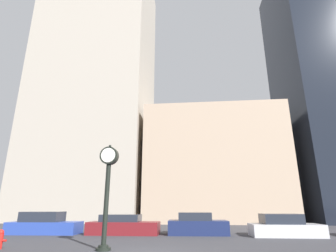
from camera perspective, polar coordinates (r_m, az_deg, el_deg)
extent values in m
cube|color=#ADA393|center=(40.86, -15.21, 8.72)|extent=(15.37, 12.00, 38.31)
cube|color=tan|center=(34.65, 9.84, -8.78)|extent=(16.31, 12.00, 13.27)
cube|color=black|center=(41.47, 29.55, 8.24)|extent=(8.86, 12.00, 35.90)
cylinder|color=black|center=(12.41, -13.93, -24.57)|extent=(0.63, 0.63, 0.12)
cylinder|color=black|center=(12.40, -13.89, -24.07)|extent=(0.42, 0.42, 0.10)
cylinder|color=black|center=(12.30, -13.29, -16.01)|extent=(0.21, 0.21, 3.39)
cylinder|color=black|center=(12.50, -12.64, -6.36)|extent=(0.81, 0.36, 0.81)
cylinder|color=white|center=(12.32, -12.91, -6.19)|extent=(0.66, 0.02, 0.66)
cylinder|color=white|center=(12.68, -12.37, -6.53)|extent=(0.66, 0.02, 0.66)
sphere|color=black|center=(12.59, -12.50, -4.29)|extent=(0.12, 0.12, 0.12)
cube|color=#28429E|center=(20.70, -25.24, -19.41)|extent=(4.75, 2.10, 0.78)
cube|color=#232833|center=(20.77, -25.58, -17.37)|extent=(2.65, 1.76, 0.65)
cube|color=maroon|center=(18.81, -9.59, -21.06)|extent=(4.69, 1.83, 0.80)
cube|color=#232833|center=(18.83, -10.22, -19.10)|extent=(2.59, 1.59, 0.46)
cube|color=#19234C|center=(18.56, 6.52, -21.10)|extent=(3.94, 2.10, 0.89)
cube|color=#232833|center=(18.52, 5.82, -18.97)|extent=(2.19, 1.79, 0.50)
cube|color=#BCBCC1|center=(18.81, 24.21, -19.98)|extent=(4.23, 2.01, 0.74)
cube|color=#232833|center=(18.70, 23.32, -18.05)|extent=(2.34, 1.75, 0.59)
sphere|color=red|center=(14.46, -32.59, -18.94)|extent=(0.25, 0.25, 0.25)
cylinder|color=red|center=(14.36, -32.07, -20.39)|extent=(0.17, 0.09, 0.09)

